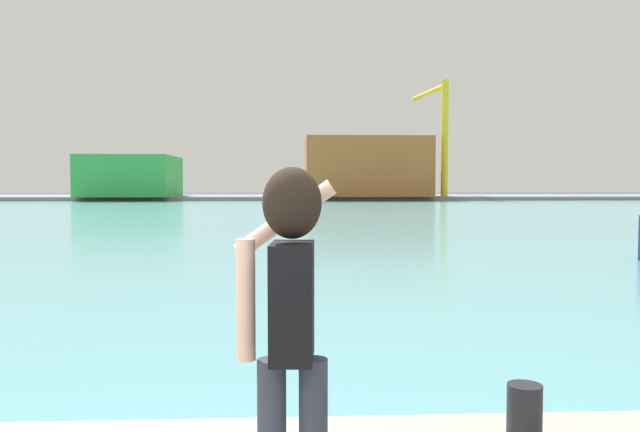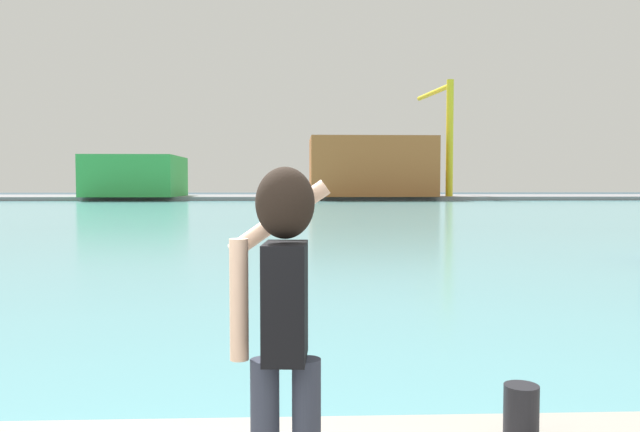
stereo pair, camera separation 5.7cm
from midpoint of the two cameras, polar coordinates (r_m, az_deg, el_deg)
name	(u,v)px [view 1 (the left image)]	position (r m, az deg, el deg)	size (l,w,h in m)	color
ground_plane	(279,211)	(52.45, -3.79, 0.41)	(220.00, 220.00, 0.00)	#334751
harbor_water	(279,210)	(54.45, -3.75, 0.51)	(140.00, 100.00, 0.02)	#599EA8
far_shore_dock	(283,197)	(94.42, -3.37, 1.71)	(140.00, 20.00, 0.54)	gray
person_photographer	(290,308)	(3.03, -3.27, -8.37)	(0.53, 0.55, 1.74)	#2D3342
harbor_bollard	(524,413)	(4.42, 17.69, -16.66)	(0.22, 0.22, 0.37)	black
warehouse_left	(131,176)	(91.79, -16.78, 3.47)	(12.11, 13.53, 5.61)	green
warehouse_right	(366,167)	(89.21, 4.22, 4.45)	(17.21, 10.85, 8.22)	#B26633
port_crane	(440,124)	(92.30, 10.80, 8.18)	(2.46, 14.20, 16.24)	yellow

